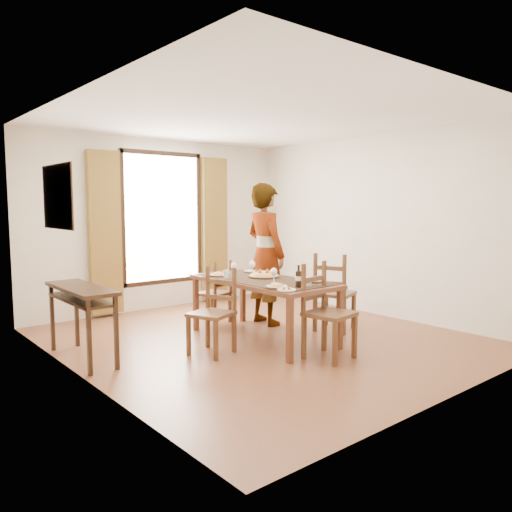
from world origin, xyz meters
TOP-DOWN VIEW (x-y plane):
  - ground at (0.00, 0.00)m, footprint 5.00×5.00m
  - room_shell at (-0.00, 0.13)m, footprint 4.60×5.10m
  - console_table at (-2.03, 0.60)m, footprint 0.38×1.20m
  - dining_table at (0.00, -0.02)m, footprint 0.91×1.92m
  - chair_west at (-0.81, -0.11)m, footprint 0.55×0.55m
  - chair_north at (0.02, 1.04)m, footprint 0.49×0.49m
  - chair_south at (0.04, -1.04)m, footprint 0.53×0.53m
  - chair_east at (0.99, -0.30)m, footprint 0.60×0.60m
  - man at (0.56, 0.58)m, footprint 0.79×0.58m
  - plate_sw at (-0.30, -0.60)m, footprint 0.27×0.27m
  - plate_se at (0.29, -0.55)m, footprint 0.27×0.27m
  - plate_nw at (-0.26, 0.55)m, footprint 0.27×0.27m
  - plate_ne at (0.30, 0.55)m, footprint 0.27×0.27m
  - pasta_platter at (0.10, 0.08)m, footprint 0.40×0.40m
  - caprese_plate at (-0.34, -0.80)m, footprint 0.20×0.20m
  - wine_glass_a at (-0.12, -0.36)m, footprint 0.08×0.08m
  - wine_glass_b at (0.14, 0.35)m, footprint 0.08×0.08m
  - wine_glass_c at (-0.16, 0.36)m, footprint 0.08×0.08m
  - tumbler_a at (0.31, -0.31)m, footprint 0.07×0.07m
  - tumbler_b at (-0.31, 0.32)m, footprint 0.07×0.07m
  - tumbler_c at (0.07, -0.73)m, footprint 0.07×0.07m
  - wine_bottle at (-0.09, -0.73)m, footprint 0.07×0.07m

SIDE VIEW (x-z plane):
  - ground at x=0.00m, z-range 0.00..0.00m
  - chair_north at x=0.02m, z-range -0.03..0.86m
  - chair_west at x=-0.81m, z-range -0.03..0.93m
  - chair_south at x=0.04m, z-range -0.04..1.00m
  - chair_east at x=0.99m, z-range -0.04..1.01m
  - console_table at x=-2.03m, z-range 0.28..1.08m
  - dining_table at x=0.00m, z-range 0.31..1.07m
  - caprese_plate at x=-0.34m, z-range 0.76..0.80m
  - plate_sw at x=-0.30m, z-range 0.76..0.81m
  - plate_se at x=0.29m, z-range 0.76..0.81m
  - plate_nw at x=-0.26m, z-range 0.76..0.81m
  - plate_ne at x=0.30m, z-range 0.76..0.81m
  - pasta_platter at x=0.10m, z-range 0.76..0.86m
  - tumbler_a at x=0.31m, z-range 0.76..0.86m
  - tumbler_b at x=-0.31m, z-range 0.76..0.86m
  - tumbler_c at x=0.07m, z-range 0.76..0.86m
  - wine_glass_a at x=-0.12m, z-range 0.76..0.94m
  - wine_glass_b at x=0.14m, z-range 0.76..0.94m
  - wine_glass_c at x=-0.16m, z-range 0.76..0.94m
  - wine_bottle at x=-0.09m, z-range 0.76..1.00m
  - man at x=0.56m, z-range 0.00..1.96m
  - room_shell at x=0.00m, z-range 0.17..2.91m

